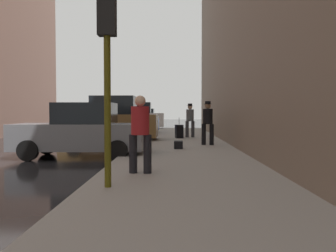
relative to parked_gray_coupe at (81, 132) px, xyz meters
name	(u,v)px	position (x,y,z in m)	size (l,w,h in m)	color
sidewalk	(184,161)	(3.35, -1.38, -0.77)	(4.00, 40.00, 0.15)	gray
parked_gray_coupe	(81,132)	(0.00, 0.00, 0.00)	(4.23, 2.11, 1.79)	slate
parked_bronze_suv	(111,121)	(0.00, 5.84, 0.18)	(4.62, 2.11, 2.25)	brown
parked_blue_sedan	(127,122)	(0.00, 12.15, 0.00)	(4.26, 2.17, 1.79)	navy
parked_white_van	(136,117)	(0.00, 18.36, 0.18)	(4.62, 2.11, 2.25)	silver
parked_dark_green_sedan	(143,118)	(0.00, 24.76, 0.00)	(4.23, 2.12, 1.79)	#193828
fire_hydrant	(147,133)	(1.80, 5.29, -0.35)	(0.42, 0.22, 0.70)	red
traffic_light	(107,41)	(1.85, -5.54, 1.91)	(0.32, 0.32, 3.60)	#514C0F
pedestrian_with_beanie	(190,119)	(3.91, 7.51, 0.29)	(0.53, 0.49, 1.78)	#333338
pedestrian_with_fedora	(208,121)	(4.43, 2.97, 0.29)	(0.52, 0.44, 1.78)	black
pedestrian_in_red_jacket	(140,130)	(2.30, -4.02, 0.26)	(0.51, 0.43, 1.71)	black
rolling_suitcase	(179,131)	(3.33, 6.88, -0.36)	(0.44, 0.61, 1.04)	black
duffel_bag	(178,145)	(3.22, 1.45, -0.56)	(0.32, 0.44, 0.28)	black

